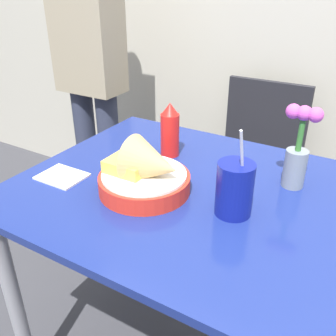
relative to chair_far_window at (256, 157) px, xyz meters
name	(u,v)px	position (x,y,z in m)	size (l,w,h in m)	color
dining_table	(184,219)	(0.03, -0.81, 0.13)	(0.97, 0.83, 0.77)	navy
chair_far_window	(256,157)	(0.00, 0.00, 0.00)	(0.40, 0.40, 0.88)	black
food_basket	(147,174)	(-0.05, -0.89, 0.31)	(0.26, 0.26, 0.17)	red
ketchup_bottle	(170,130)	(-0.12, -0.65, 0.34)	(0.06, 0.06, 0.19)	red
drink_cup	(234,191)	(0.20, -0.87, 0.32)	(0.10, 0.10, 0.25)	navy
flower_vase	(298,151)	(0.30, -0.64, 0.36)	(0.10, 0.06, 0.25)	gray
napkin	(62,176)	(-0.32, -0.95, 0.25)	(0.14, 0.11, 0.01)	white
person_standing	(89,59)	(-0.78, -0.28, 0.45)	(0.32, 0.19, 1.67)	#2D3347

